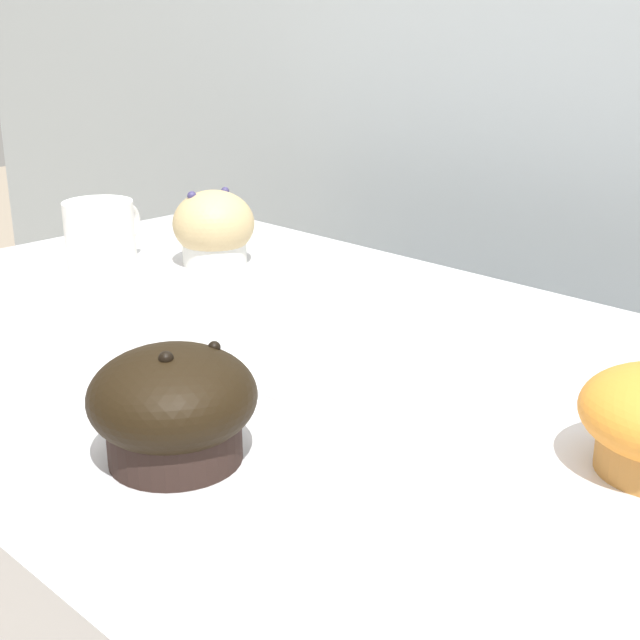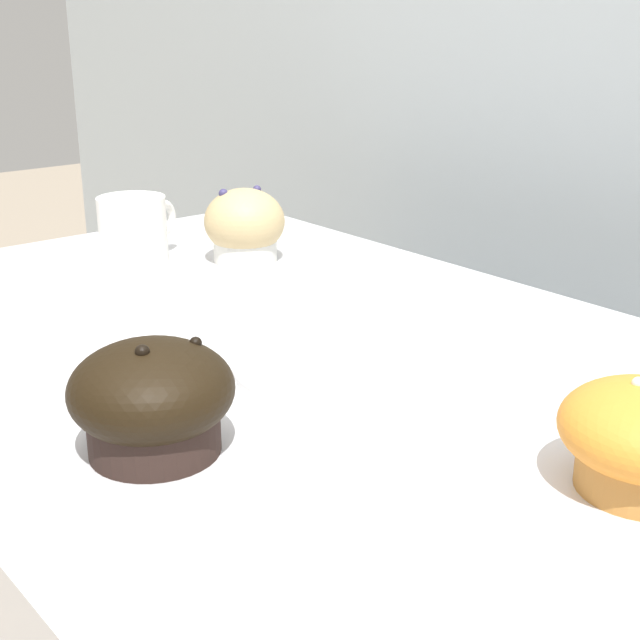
% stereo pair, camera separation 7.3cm
% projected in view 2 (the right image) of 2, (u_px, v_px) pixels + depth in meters
% --- Properties ---
extents(muffin_front_center, '(0.10, 0.10, 0.09)m').
position_uv_depth(muffin_front_center, '(245.00, 227.00, 1.06)').
color(muffin_front_center, silver).
rests_on(muffin_front_center, display_counter).
extents(muffin_back_left, '(0.11, 0.11, 0.08)m').
position_uv_depth(muffin_back_left, '(152.00, 399.00, 0.60)').
color(muffin_back_left, black).
rests_on(muffin_back_left, display_counter).
extents(coffee_cup, '(0.08, 0.12, 0.08)m').
position_uv_depth(coffee_cup, '(134.00, 229.00, 1.04)').
color(coffee_cup, white).
rests_on(coffee_cup, display_counter).
extents(serving_plate, '(0.17, 0.17, 0.01)m').
position_uv_depth(serving_plate, '(336.00, 364.00, 0.75)').
color(serving_plate, white).
rests_on(serving_plate, display_counter).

